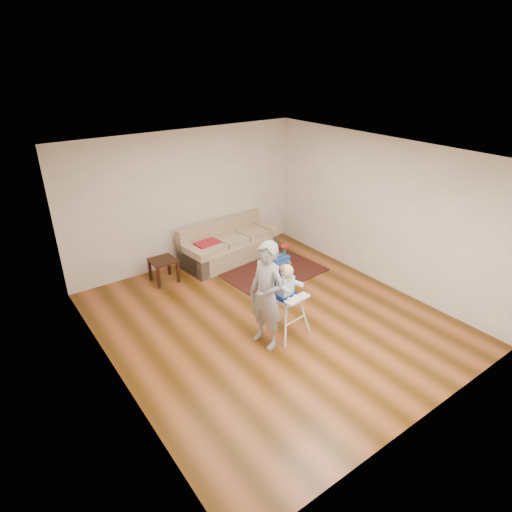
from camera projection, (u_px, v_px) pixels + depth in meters
ground at (270, 319)px, 7.06m from camera, size 5.50×5.50×0.00m
room_envelope at (251, 202)px, 6.64m from camera, size 5.04×5.52×2.72m
sofa at (230, 241)px, 8.94m from camera, size 2.17×1.08×0.81m
side_table at (164, 270)px, 8.14m from camera, size 0.46×0.46×0.46m
area_rug at (271, 271)px, 8.60m from camera, size 2.00×1.56×0.02m
ride_on_toy at (280, 256)px, 8.73m from camera, size 0.38×0.27×0.41m
toy_ball at (260, 280)px, 8.08m from camera, size 0.15×0.15×0.15m
high_chair at (286, 300)px, 6.50m from camera, size 0.61×0.61×1.19m
adult at (266, 296)px, 6.13m from camera, size 0.48×0.65×1.66m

